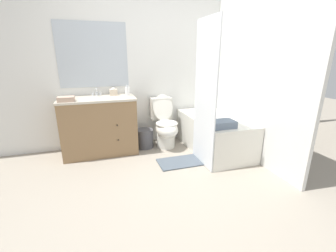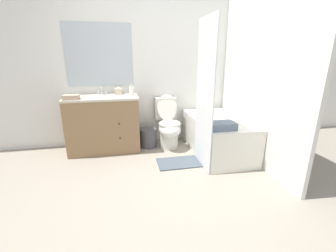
{
  "view_description": "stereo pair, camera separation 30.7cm",
  "coord_description": "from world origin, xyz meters",
  "px_view_note": "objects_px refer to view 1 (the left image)",
  "views": [
    {
      "loc": [
        -0.75,
        -2.1,
        1.44
      ],
      "look_at": [
        0.13,
        0.7,
        0.51
      ],
      "focal_mm": 24.0,
      "sensor_mm": 36.0,
      "label": 1
    },
    {
      "loc": [
        -0.46,
        -2.17,
        1.44
      ],
      "look_at": [
        0.13,
        0.7,
        0.51
      ],
      "focal_mm": 24.0,
      "sensor_mm": 36.0,
      "label": 2
    }
  ],
  "objects_px": {
    "vanity_cabinet": "(100,125)",
    "bath_towel_folded": "(222,124)",
    "toilet": "(165,125)",
    "sink_faucet": "(97,93)",
    "tissue_box": "(113,92)",
    "bathtub": "(213,133)",
    "bath_mat": "(179,162)",
    "wastebasket": "(145,138)",
    "soap_dispenser": "(127,91)",
    "hand_towel_folded": "(66,99)"
  },
  "relations": [
    {
      "from": "sink_faucet",
      "to": "bathtub",
      "type": "bearing_deg",
      "value": -19.48
    },
    {
      "from": "sink_faucet",
      "to": "toilet",
      "type": "bearing_deg",
      "value": -13.31
    },
    {
      "from": "vanity_cabinet",
      "to": "wastebasket",
      "type": "xyz_separation_m",
      "value": [
        0.68,
        -0.01,
        -0.28
      ]
    },
    {
      "from": "sink_faucet",
      "to": "tissue_box",
      "type": "bearing_deg",
      "value": -7.21
    },
    {
      "from": "sink_faucet",
      "to": "bath_towel_folded",
      "type": "height_order",
      "value": "sink_faucet"
    },
    {
      "from": "wastebasket",
      "to": "tissue_box",
      "type": "xyz_separation_m",
      "value": [
        -0.43,
        0.16,
        0.75
      ]
    },
    {
      "from": "soap_dispenser",
      "to": "bath_towel_folded",
      "type": "distance_m",
      "value": 1.49
    },
    {
      "from": "wastebasket",
      "to": "bath_towel_folded",
      "type": "bearing_deg",
      "value": -46.67
    },
    {
      "from": "toilet",
      "to": "bath_mat",
      "type": "bearing_deg",
      "value": -89.01
    },
    {
      "from": "bathtub",
      "to": "hand_towel_folded",
      "type": "distance_m",
      "value": 2.18
    },
    {
      "from": "wastebasket",
      "to": "bath_mat",
      "type": "xyz_separation_m",
      "value": [
        0.34,
        -0.7,
        -0.14
      ]
    },
    {
      "from": "wastebasket",
      "to": "hand_towel_folded",
      "type": "height_order",
      "value": "hand_towel_folded"
    },
    {
      "from": "bathtub",
      "to": "toilet",
      "type": "bearing_deg",
      "value": 152.23
    },
    {
      "from": "vanity_cabinet",
      "to": "sink_faucet",
      "type": "height_order",
      "value": "sink_faucet"
    },
    {
      "from": "sink_faucet",
      "to": "bath_towel_folded",
      "type": "distance_m",
      "value": 1.91
    },
    {
      "from": "sink_faucet",
      "to": "bath_towel_folded",
      "type": "relative_size",
      "value": 0.43
    },
    {
      "from": "toilet",
      "to": "bath_towel_folded",
      "type": "height_order",
      "value": "toilet"
    },
    {
      "from": "vanity_cabinet",
      "to": "soap_dispenser",
      "type": "height_order",
      "value": "soap_dispenser"
    },
    {
      "from": "bathtub",
      "to": "tissue_box",
      "type": "xyz_separation_m",
      "value": [
        -1.44,
        0.57,
        0.63
      ]
    },
    {
      "from": "toilet",
      "to": "bathtub",
      "type": "distance_m",
      "value": 0.78
    },
    {
      "from": "toilet",
      "to": "bathtub",
      "type": "bearing_deg",
      "value": -27.77
    },
    {
      "from": "soap_dispenser",
      "to": "hand_towel_folded",
      "type": "xyz_separation_m",
      "value": [
        -0.84,
        -0.22,
        -0.04
      ]
    },
    {
      "from": "bathtub",
      "to": "bath_towel_folded",
      "type": "relative_size",
      "value": 4.23
    },
    {
      "from": "bath_towel_folded",
      "to": "toilet",
      "type": "bearing_deg",
      "value": 121.44
    },
    {
      "from": "hand_towel_folded",
      "to": "bath_towel_folded",
      "type": "relative_size",
      "value": 0.64
    },
    {
      "from": "bathtub",
      "to": "soap_dispenser",
      "type": "xyz_separation_m",
      "value": [
        -1.24,
        0.48,
        0.65
      ]
    },
    {
      "from": "vanity_cabinet",
      "to": "toilet",
      "type": "distance_m",
      "value": 1.01
    },
    {
      "from": "bathtub",
      "to": "tissue_box",
      "type": "distance_m",
      "value": 1.67
    },
    {
      "from": "vanity_cabinet",
      "to": "bath_towel_folded",
      "type": "xyz_separation_m",
      "value": [
        1.53,
        -0.91,
        0.15
      ]
    },
    {
      "from": "tissue_box",
      "to": "sink_faucet",
      "type": "bearing_deg",
      "value": 172.79
    },
    {
      "from": "sink_faucet",
      "to": "wastebasket",
      "type": "bearing_deg",
      "value": -15.81
    },
    {
      "from": "vanity_cabinet",
      "to": "toilet",
      "type": "height_order",
      "value": "vanity_cabinet"
    },
    {
      "from": "vanity_cabinet",
      "to": "bath_towel_folded",
      "type": "distance_m",
      "value": 1.79
    },
    {
      "from": "hand_towel_folded",
      "to": "bath_mat",
      "type": "xyz_separation_m",
      "value": [
        1.41,
        -0.55,
        -0.88
      ]
    },
    {
      "from": "tissue_box",
      "to": "bath_towel_folded",
      "type": "distance_m",
      "value": 1.7
    },
    {
      "from": "wastebasket",
      "to": "soap_dispenser",
      "type": "xyz_separation_m",
      "value": [
        -0.23,
        0.07,
        0.77
      ]
    },
    {
      "from": "soap_dispenser",
      "to": "hand_towel_folded",
      "type": "bearing_deg",
      "value": -165.26
    },
    {
      "from": "bath_towel_folded",
      "to": "bath_mat",
      "type": "bearing_deg",
      "value": 158.36
    },
    {
      "from": "sink_faucet",
      "to": "toilet",
      "type": "relative_size",
      "value": 0.17
    },
    {
      "from": "hand_towel_folded",
      "to": "bath_mat",
      "type": "relative_size",
      "value": 0.36
    },
    {
      "from": "vanity_cabinet",
      "to": "soap_dispenser",
      "type": "bearing_deg",
      "value": 7.39
    },
    {
      "from": "sink_faucet",
      "to": "soap_dispenser",
      "type": "height_order",
      "value": "soap_dispenser"
    },
    {
      "from": "vanity_cabinet",
      "to": "toilet",
      "type": "xyz_separation_m",
      "value": [
        1.01,
        -0.06,
        -0.08
      ]
    },
    {
      "from": "bath_towel_folded",
      "to": "wastebasket",
      "type": "bearing_deg",
      "value": 133.33
    },
    {
      "from": "sink_faucet",
      "to": "bathtub",
      "type": "height_order",
      "value": "sink_faucet"
    },
    {
      "from": "vanity_cabinet",
      "to": "soap_dispenser",
      "type": "distance_m",
      "value": 0.66
    },
    {
      "from": "vanity_cabinet",
      "to": "hand_towel_folded",
      "type": "relative_size",
      "value": 5.14
    },
    {
      "from": "vanity_cabinet",
      "to": "hand_towel_folded",
      "type": "xyz_separation_m",
      "value": [
        -0.39,
        -0.16,
        0.45
      ]
    },
    {
      "from": "sink_faucet",
      "to": "bathtub",
      "type": "xyz_separation_m",
      "value": [
        1.69,
        -0.6,
        -0.62
      ]
    },
    {
      "from": "toilet",
      "to": "hand_towel_folded",
      "type": "distance_m",
      "value": 1.5
    }
  ]
}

